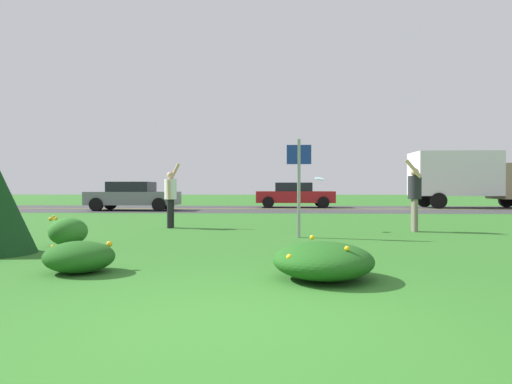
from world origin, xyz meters
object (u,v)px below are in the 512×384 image
person_catcher_dark_shirt (414,193)px  car_red_center_right (295,195)px  person_thrower_white_shirt (171,194)px  frisbee_pale_blue (319,179)px  car_gray_center_left (133,196)px  box_truck_tan (470,176)px  sign_post_near_path (299,178)px

person_catcher_dark_shirt → car_red_center_right: (-2.46, 13.57, -0.26)m
person_thrower_white_shirt → car_red_center_right: 13.48m
person_thrower_white_shirt → frisbee_pale_blue: (4.15, -0.56, 0.42)m
person_catcher_dark_shirt → car_gray_center_left: size_ratio=0.42×
car_gray_center_left → box_truck_tan: 18.78m
car_red_center_right → car_gray_center_left: bearing=-156.8°
person_catcher_dark_shirt → frisbee_pale_blue: (-2.44, 0.19, 0.39)m
car_gray_center_left → frisbee_pale_blue: bearing=-49.5°
sign_post_near_path → person_thrower_white_shirt: 4.15m
car_red_center_right → box_truck_tan: size_ratio=0.67×
car_gray_center_left → box_truck_tan: bearing=11.0°
car_gray_center_left → person_thrower_white_shirt: bearing=-65.5°
car_red_center_right → person_thrower_white_shirt: bearing=-107.9°
sign_post_near_path → car_red_center_right: 15.02m
person_catcher_dark_shirt → box_truck_tan: (7.59, 13.57, 0.81)m
car_red_center_right → box_truck_tan: (10.04, 0.00, 1.06)m
sign_post_near_path → person_catcher_dark_shirt: bearing=24.8°
person_catcher_dark_shirt → frisbee_pale_blue: 2.48m
person_catcher_dark_shirt → frisbee_pale_blue: bearing=175.6°
frisbee_pale_blue → car_gray_center_left: 12.90m
frisbee_pale_blue → box_truck_tan: box_truck_tan is taller
person_thrower_white_shirt → car_gray_center_left: 10.16m
frisbee_pale_blue → box_truck_tan: (10.03, 13.38, 0.42)m
sign_post_near_path → car_gray_center_left: (-7.73, 11.41, -0.63)m
sign_post_near_path → person_thrower_white_shirt: (-3.51, 2.17, -0.41)m
person_catcher_dark_shirt → car_gray_center_left: bearing=137.3°
person_thrower_white_shirt → frisbee_pale_blue: person_thrower_white_shirt is taller
person_catcher_dark_shirt → sign_post_near_path: bearing=-155.2°
person_thrower_white_shirt → car_gray_center_left: person_thrower_white_shirt is taller
sign_post_near_path → box_truck_tan: 18.41m
person_catcher_dark_shirt → car_gray_center_left: person_catcher_dark_shirt is taller
person_catcher_dark_shirt → frisbee_pale_blue: size_ratio=7.19×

